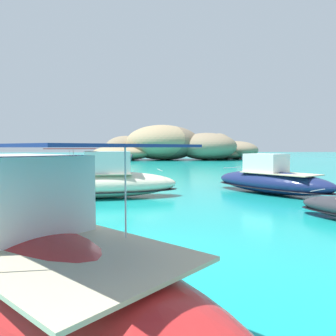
# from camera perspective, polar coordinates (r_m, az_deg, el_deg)

# --- Properties ---
(ground_plane) EXTENTS (400.00, 400.00, 0.00)m
(ground_plane) POSITION_cam_1_polar(r_m,az_deg,el_deg) (9.69, -5.34, -15.44)
(ground_plane) COLOR teal
(islet_large) EXTENTS (32.58, 26.15, 8.77)m
(islet_large) POSITION_cam_1_polar(r_m,az_deg,el_deg) (83.39, -2.61, 4.05)
(islet_large) COLOR #84755B
(islet_large) RESTS_ON ground
(islet_small) EXTENTS (26.45, 24.33, 6.75)m
(islet_small) POSITION_cam_1_polar(r_m,az_deg,el_deg) (85.31, 8.46, 3.44)
(islet_small) COLOR #84755B
(islet_small) RESTS_ON ground
(motorboat_red) EXTENTS (9.29, 9.52, 3.20)m
(motorboat_red) POSITION_cam_1_polar(r_m,az_deg,el_deg) (6.90, -24.61, -14.82)
(motorboat_red) COLOR red
(motorboat_red) RESTS_ON ground
(motorboat_navy) EXTENTS (7.21, 9.28, 2.71)m
(motorboat_navy) POSITION_cam_1_polar(r_m,az_deg,el_deg) (23.53, 17.43, -2.03)
(motorboat_navy) COLOR navy
(motorboat_navy) RESTS_ON ground
(motorboat_cream) EXTENTS (10.12, 3.85, 3.10)m
(motorboat_cream) POSITION_cam_1_polar(r_m,az_deg,el_deg) (20.94, -11.63, -2.41)
(motorboat_cream) COLOR beige
(motorboat_cream) RESTS_ON ground
(channel_buoy) EXTENTS (0.56, 0.56, 1.48)m
(channel_buoy) POSITION_cam_1_polar(r_m,az_deg,el_deg) (26.66, -18.42, -2.64)
(channel_buoy) COLOR yellow
(channel_buoy) RESTS_ON ground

